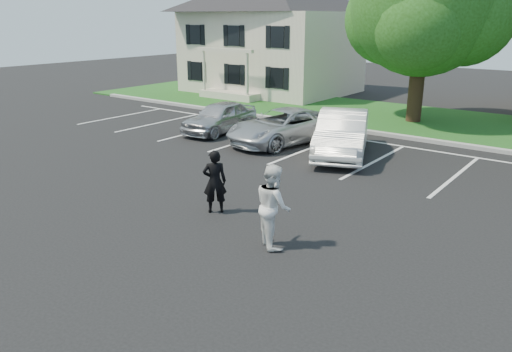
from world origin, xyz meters
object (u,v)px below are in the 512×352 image
(tree, at_px, (427,6))
(car_silver_minivan, at_px, (283,126))
(man_black_suit, at_px, (215,182))
(car_white_sedan, at_px, (342,134))
(house, at_px, (272,34))
(car_silver_west, at_px, (220,117))
(man_white_shirt, at_px, (273,206))

(tree, xyz_separation_m, car_silver_minivan, (-2.82, -7.32, -4.66))
(man_black_suit, xyz_separation_m, car_white_sedan, (-0.05, 7.07, -0.03))
(man_black_suit, height_order, car_white_sedan, man_black_suit)
(house, relative_size, car_silver_minivan, 2.09)
(car_silver_minivan, bearing_deg, car_white_sedan, 7.02)
(man_black_suit, bearing_deg, car_silver_minivan, -113.05)
(man_black_suit, xyz_separation_m, car_silver_west, (-6.15, 7.26, -0.16))
(house, height_order, car_silver_west, house)
(man_black_suit, relative_size, car_white_sedan, 0.34)
(car_silver_minivan, height_order, car_white_sedan, car_white_sedan)
(car_silver_west, xyz_separation_m, car_white_sedan, (6.10, -0.19, 0.13))
(man_white_shirt, height_order, car_silver_west, man_white_shirt)
(man_white_shirt, relative_size, car_white_sedan, 0.38)
(tree, relative_size, car_silver_west, 2.20)
(tree, height_order, car_silver_west, tree)
(tree, bearing_deg, man_black_suit, -90.05)
(house, xyz_separation_m, car_silver_minivan, (8.85, -11.67, -3.14))
(man_white_shirt, bearing_deg, car_white_sedan, -35.66)
(tree, xyz_separation_m, man_white_shirt, (2.34, -15.34, -4.41))
(man_white_shirt, bearing_deg, car_silver_minivan, -20.03)
(tree, distance_m, man_black_suit, 15.31)
(man_black_suit, relative_size, car_silver_west, 0.42)
(house, bearing_deg, man_black_suit, -58.43)
(man_black_suit, xyz_separation_m, man_white_shirt, (2.35, -0.71, 0.10))
(house, bearing_deg, man_white_shirt, -54.55)
(man_black_suit, distance_m, man_white_shirt, 2.46)
(car_silver_west, distance_m, car_silver_minivan, 3.34)
(tree, height_order, car_white_sedan, tree)
(car_white_sedan, bearing_deg, man_black_suit, -112.87)
(car_silver_west, height_order, car_white_sedan, car_white_sedan)
(man_black_suit, height_order, man_white_shirt, man_white_shirt)
(car_white_sedan, bearing_deg, car_silver_minivan, 151.82)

